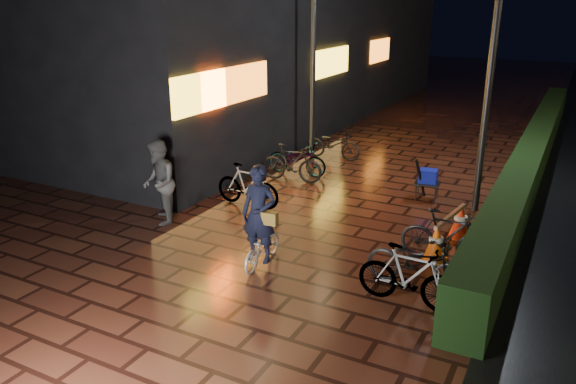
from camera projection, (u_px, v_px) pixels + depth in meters
The scene contains 11 objects.
ground at pixel (306, 252), 10.87m from camera, with size 80.00×80.00×0.00m, color #381911.
hedge at pixel (534, 152), 15.94m from camera, with size 0.70×20.00×1.00m, color black.
bystander_person at pixel (159, 183), 11.98m from camera, with size 0.89×0.69×1.83m, color #4F4F52.
storefront_block at pixel (223, 2), 23.19m from camera, with size 12.09×22.00×9.00m.
lamp_post_hedge at pixel (491, 68), 11.96m from camera, with size 0.55×0.31×5.89m.
lamp_post_sf at pixel (313, 57), 16.45m from camera, with size 0.52×0.27×5.51m.
cyclist at pixel (261, 229), 10.09m from camera, with size 0.71×1.36×1.92m.
traffic_barrier at pixel (449, 231), 10.92m from camera, with size 0.63×1.74×0.71m.
cart_assembly at pixel (427, 178), 13.50m from camera, with size 0.62×0.64×1.08m.
parked_bikes_storefront at pixel (297, 161), 15.22m from camera, with size 1.98×5.30×1.01m.
parked_bikes_hedge at pixel (425, 258), 9.50m from camera, with size 1.94×2.38×1.01m.
Camera 1 is at (4.31, -8.91, 4.65)m, focal length 35.00 mm.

